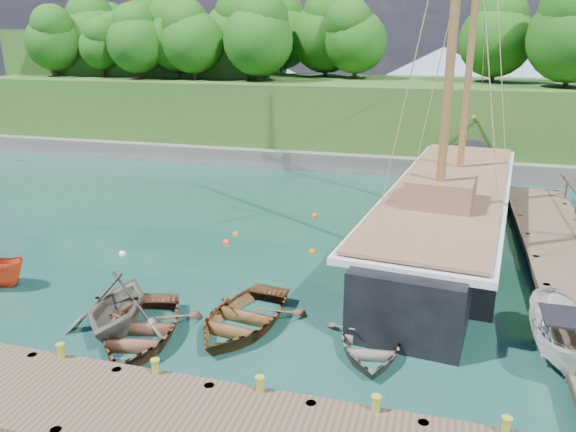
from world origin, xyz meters
name	(u,v)px	position (x,y,z in m)	size (l,w,h in m)	color
ground	(252,314)	(0.00, 0.00, 0.00)	(160.00, 160.00, 0.00)	#123E30
dock_near	(242,432)	(2.00, -6.50, 0.43)	(20.00, 3.20, 1.10)	#453827
dock_east	(569,263)	(11.50, 7.00, 0.43)	(3.20, 24.00, 1.10)	#453827
bollard_0	(64,376)	(-4.00, -5.10, 0.00)	(0.26, 0.26, 0.45)	olive
bollard_1	(157,392)	(-1.00, -5.10, 0.00)	(0.26, 0.26, 0.45)	olive
bollard_2	(260,411)	(2.00, -5.10, 0.00)	(0.26, 0.26, 0.45)	olive
bollard_3	(374,432)	(5.00, -5.10, 0.00)	(0.26, 0.26, 0.45)	olive
rowboat_0	(141,339)	(-2.89, -2.67, 0.00)	(3.44, 4.81, 1.00)	brown
rowboat_1	(119,329)	(-3.96, -2.25, 0.00)	(3.41, 3.95, 2.08)	#666155
rowboat_2	(242,327)	(0.00, -1.01, 0.00)	(3.46, 4.84, 1.00)	brown
rowboat_3	(370,349)	(4.35, -1.25, 0.00)	(2.88, 4.04, 0.84)	#605B51
cabin_boat_white	(558,358)	(10.00, -0.22, 0.00)	(1.70, 4.53, 1.75)	silver
schooner	(447,217)	(6.53, 9.74, 1.17)	(7.61, 28.58, 21.14)	black
mooring_buoy_0	(122,255)	(-7.52, 3.79, 0.00)	(0.32, 0.32, 0.32)	white
mooring_buoy_1	(226,243)	(-3.54, 6.43, 0.00)	(0.36, 0.36, 0.36)	#FB4417
mooring_buoy_2	(312,253)	(0.70, 6.34, 0.00)	(0.35, 0.35, 0.35)	#D26010
mooring_buoy_3	(365,258)	(3.10, 6.37, 0.00)	(0.33, 0.33, 0.33)	silver
mooring_buoy_4	(235,235)	(-3.54, 7.66, 0.00)	(0.30, 0.30, 0.30)	orange
mooring_buoy_5	(315,217)	(-0.38, 11.56, 0.00)	(0.37, 0.37, 0.37)	#EF5908
headland	(230,82)	(-12.88, 31.36, 5.54)	(51.00, 19.31, 12.90)	#474744
distant_ridge	(437,73)	(4.30, 70.00, 4.35)	(117.00, 40.00, 10.00)	#728CA5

